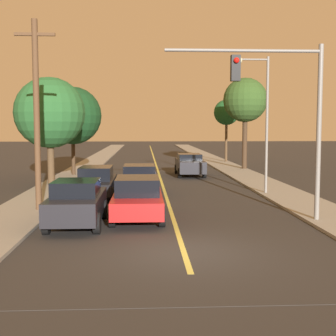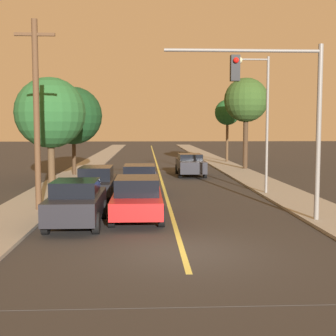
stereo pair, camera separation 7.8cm
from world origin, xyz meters
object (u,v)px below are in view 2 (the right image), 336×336
Objects in this scene: car_far_oncoming at (190,164)px; tree_left_near at (50,113)px; car_near_lane_front at (137,197)px; tree_left_far at (73,116)px; car_near_lane_second at (140,179)px; car_outer_lane_front at (77,202)px; traffic_signal_mast at (283,100)px; car_outer_lane_second at (97,181)px; tree_right_near at (246,101)px; streetlamp_right at (260,106)px; utility_pole_left at (36,112)px; tree_right_far at (227,113)px.

tree_left_near reaches higher than car_far_oncoming.
tree_left_far is at bearing 106.88° from car_near_lane_front.
tree_left_near is 5.64m from tree_left_far.
car_near_lane_second is 8.00m from car_outer_lane_front.
tree_left_far is (-9.92, 16.57, -0.17)m from traffic_signal_mast.
car_outer_lane_second is at bearing 137.91° from traffic_signal_mast.
tree_right_near is at bearing 63.48° from car_outer_lane_front.
tree_left_near is 16.75m from tree_right_near.
streetlamp_right is at bearing -19.51° from tree_left_near.
utility_pole_left is 22.06m from tree_right_near.
tree_left_far is at bearing 98.87° from car_outer_lane_front.
traffic_signal_mast is (5.20, -7.53, 3.63)m from car_near_lane_second.
car_outer_lane_second is 5.57m from utility_pole_left.
car_near_lane_front is at bearing -69.35° from car_outer_lane_second.
utility_pole_left is at bearing 164.58° from traffic_signal_mast.
car_outer_lane_front is at bearing -54.72° from utility_pole_left.
tree_right_near is (2.27, 13.78, 1.03)m from streetlamp_right.
car_near_lane_second is 0.78× the size of tree_left_near.
tree_left_near is at bearing 97.71° from utility_pole_left.
utility_pole_left is 1.22× the size of tree_left_near.
streetlamp_right reaches higher than car_near_lane_front.
tree_left_far is at bearing 104.69° from car_outer_lane_second.
car_outer_lane_second is (0.00, 6.79, -0.05)m from car_outer_lane_front.
traffic_signal_mast is at bearing -42.09° from car_outer_lane_second.
utility_pole_left is 28.74m from tree_right_far.
car_outer_lane_front is 30.78m from tree_right_far.
tree_left_near is at bearing -127.31° from tree_right_far.
car_outer_lane_front reaches higher than car_near_lane_front.
streetlamp_right is (8.17, 0.36, 3.75)m from car_outer_lane_second.
car_near_lane_front is 5.97m from car_outer_lane_second.
car_near_lane_front is 0.70× the size of tree_right_near.
tree_left_far is 17.63m from tree_right_far.
utility_pole_left is at bearing -129.09° from car_near_lane_second.
car_near_lane_second is 10.77m from tree_left_far.
tree_left_far reaches higher than car_near_lane_second.
tree_right_near is at bearing 53.55° from car_outer_lane_second.
car_near_lane_second is 7.15m from streetlamp_right.
tree_right_near is (8.34, 19.73, 4.75)m from car_near_lane_front.
car_near_lane_second is at bearing -33.39° from tree_left_near.
tree_right_far is (10.32, 21.93, 4.04)m from car_outer_lane_second.
traffic_signal_mast is at bearing -11.03° from car_near_lane_front.
car_far_oncoming is 13.52m from tree_right_far.
car_outer_lane_second is at bearing 110.65° from car_near_lane_front.
utility_pole_left is at bearing -115.27° from tree_right_far.
tree_right_near is (10.45, 20.93, 4.73)m from car_outer_lane_front.
car_outer_lane_front is at bearing -105.25° from car_near_lane_second.
car_outer_lane_front is 6.79m from car_outer_lane_second.
tree_right_near reaches higher than streetlamp_right.
car_outer_lane_front is 0.58× the size of tree_right_near.
tree_left_near is at bearing 117.55° from car_near_lane_front.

